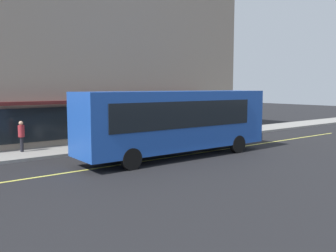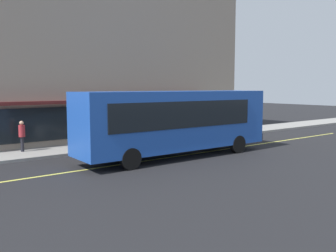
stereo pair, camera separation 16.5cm
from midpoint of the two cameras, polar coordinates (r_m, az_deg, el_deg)
The scene contains 9 objects.
ground at distance 18.59m, azimuth -3.24°, elevation -5.42°, with size 120.00×120.00×0.00m, color black.
sidewalk at distance 22.91m, azimuth -10.54°, elevation -3.12°, with size 80.00×3.01×0.15m, color gray.
lane_centre_stripe at distance 18.59m, azimuth -3.24°, elevation -5.40°, with size 36.00×0.16×0.01m, color #D8D14C.
storefront_building at distance 29.46m, azimuth -17.39°, elevation 9.84°, with size 26.93×12.35×11.54m.
bus at distance 19.23m, azimuth 1.20°, elevation 0.96°, with size 11.15×2.68×3.50m.
traffic_light at distance 28.15m, azimuth 8.37°, elevation 3.65°, with size 0.30×0.52×3.20m.
car_silver at distance 20.62m, azimuth -7.37°, elevation -2.22°, with size 4.33×1.91×1.52m.
pedestrian_waiting at distance 21.62m, azimuth -22.20°, elevation -1.07°, with size 0.34×0.34×1.71m.
pedestrian_mid_block at distance 27.38m, azimuth 2.74°, elevation 0.99°, with size 0.34×0.34×1.84m.
Camera 1 is at (-10.39, -14.95, 3.71)m, focal length 38.90 mm.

